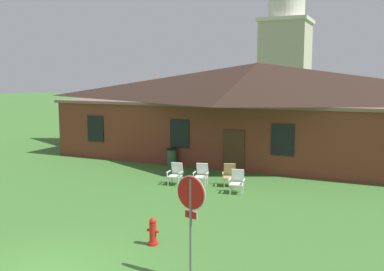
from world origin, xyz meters
The scene contains 9 objects.
brick_building centered at (0.00, 17.89, 2.84)m, with size 22.66×10.40×5.57m.
dome_tower centered at (-3.21, 39.27, 7.46)m, with size 5.18×5.18×16.56m.
stop_sign centered at (3.23, 1.44, 1.73)m, with size 0.79×0.22×2.45m.
lawn_chair_by_porch centered at (-1.17, 9.32, 0.50)m, with size 0.69×0.73×0.96m.
lawn_chair_near_door centered at (-0.07, 9.65, 0.50)m, with size 0.72×0.76×0.96m.
lawn_chair_left_end centered at (1.07, 10.10, 0.50)m, with size 0.77×0.82×0.96m.
lawn_chair_middle centered at (1.76, 9.10, 0.50)m, with size 0.72×0.76×0.96m.
fire_hydrant centered at (1.41, 2.82, 0.38)m, with size 0.36×0.28×0.79m.
trash_bin centered at (-3.06, 12.59, 0.50)m, with size 0.56×0.56×0.98m.
Camera 1 is at (7.27, -7.26, 4.66)m, focal length 40.26 mm.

